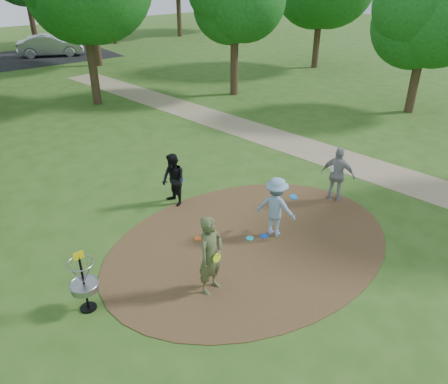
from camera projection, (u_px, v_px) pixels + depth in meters
ground at (251, 244)px, 11.94m from camera, size 100.00×100.00×0.00m
dirt_clearing at (251, 243)px, 11.94m from camera, size 8.40×8.40×0.02m
footpath at (345, 161)px, 16.83m from camera, size 7.55×39.89×0.01m
parking_lot at (20, 59)px, 34.01m from camera, size 14.00×8.00×0.01m
player_observer_with_disc at (211, 255)px, 9.83m from camera, size 0.82×0.66×1.97m
player_throwing_with_disc at (276, 207)px, 11.96m from camera, size 1.27×1.30×1.75m
player_walking_with_disc at (173, 180)px, 13.49m from camera, size 0.69×0.83×1.69m
player_waiting_with_disc at (338, 175)px, 13.69m from camera, size 0.86×1.15×1.81m
disc_ground_cyan at (250, 238)px, 12.13m from camera, size 0.22×0.22×0.02m
disc_ground_blue at (264, 236)px, 12.23m from camera, size 0.22×0.22×0.02m
disc_ground_red at (198, 238)px, 12.12m from camera, size 0.22×0.22×0.02m
car_right at (51, 45)px, 34.63m from camera, size 5.25×3.49×1.64m
disc_golf_basket at (83, 277)px, 9.33m from camera, size 0.63×0.63×1.54m
tree_ring at (116, 3)px, 18.30m from camera, size 37.51×45.41×9.42m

